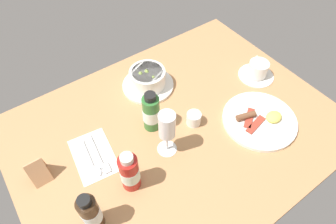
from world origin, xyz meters
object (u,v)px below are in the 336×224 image
(porridge_bowl, at_px, (148,79))
(breakfast_plate, at_px, (260,120))
(wine_glass, at_px, (167,127))
(sauce_bottle_brown, at_px, (91,213))
(sauce_bottle_red, at_px, (130,172))
(creamer_jug, at_px, (193,118))
(coffee_cup, at_px, (257,70))
(sauce_bottle_green, at_px, (151,113))
(cutlery_setting, at_px, (94,156))
(menu_card, at_px, (37,170))

(porridge_bowl, xyz_separation_m, breakfast_plate, (-0.23, 0.37, -0.03))
(wine_glass, relative_size, sauce_bottle_brown, 1.10)
(sauce_bottle_red, bearing_deg, creamer_jug, -166.21)
(coffee_cup, height_order, sauce_bottle_green, sauce_bottle_green)
(porridge_bowl, distance_m, cutlery_setting, 0.36)
(sauce_bottle_red, xyz_separation_m, sauce_bottle_brown, (0.14, 0.04, 0.00))
(creamer_jug, height_order, sauce_bottle_red, sauce_bottle_red)
(sauce_bottle_brown, bearing_deg, porridge_bowl, -138.46)
(menu_card, bearing_deg, porridge_bowl, -164.38)
(coffee_cup, height_order, creamer_jug, coffee_cup)
(sauce_bottle_red, bearing_deg, sauce_bottle_green, -139.28)
(breakfast_plate, bearing_deg, menu_card, -18.83)
(sauce_bottle_red, bearing_deg, sauce_bottle_brown, 17.15)
(wine_glass, xyz_separation_m, sauce_bottle_brown, (0.30, 0.08, -0.05))
(creamer_jug, xyz_separation_m, sauce_bottle_brown, (0.44, 0.12, 0.05))
(creamer_jug, relative_size, sauce_bottle_red, 0.39)
(menu_card, bearing_deg, creamer_jug, 167.91)
(porridge_bowl, xyz_separation_m, wine_glass, (0.11, 0.28, 0.08))
(porridge_bowl, bearing_deg, cutlery_setting, 27.50)
(wine_glass, relative_size, breakfast_plate, 0.68)
(sauce_bottle_green, relative_size, breakfast_plate, 0.62)
(creamer_jug, relative_size, sauce_bottle_green, 0.38)
(creamer_jug, height_order, sauce_bottle_brown, sauce_bottle_brown)
(creamer_jug, distance_m, menu_card, 0.52)
(sauce_bottle_green, distance_m, breakfast_plate, 0.39)
(sauce_bottle_brown, bearing_deg, wine_glass, -164.77)
(sauce_bottle_brown, bearing_deg, cutlery_setting, -114.68)
(wine_glass, bearing_deg, coffee_cup, -171.48)
(coffee_cup, bearing_deg, porridge_bowl, -27.68)
(coffee_cup, xyz_separation_m, sauce_bottle_brown, (0.79, 0.16, 0.04))
(sauce_bottle_red, bearing_deg, porridge_bowl, -129.86)
(cutlery_setting, distance_m, breakfast_plate, 0.58)
(creamer_jug, relative_size, sauce_bottle_brown, 0.37)
(menu_card, bearing_deg, sauce_bottle_brown, 107.98)
(porridge_bowl, height_order, creamer_jug, porridge_bowl)
(coffee_cup, distance_m, creamer_jug, 0.36)
(cutlery_setting, bearing_deg, sauce_bottle_green, 178.88)
(creamer_jug, bearing_deg, breakfast_plate, 146.13)
(wine_glass, bearing_deg, creamer_jug, -165.83)
(coffee_cup, bearing_deg, breakfast_plate, 46.64)
(creamer_jug, distance_m, breakfast_plate, 0.24)
(sauce_bottle_green, bearing_deg, sauce_bottle_brown, 31.36)
(cutlery_setting, xyz_separation_m, coffee_cup, (-0.70, 0.04, 0.03))
(cutlery_setting, bearing_deg, sauce_bottle_brown, 65.32)
(sauce_bottle_brown, bearing_deg, menu_card, -72.02)
(sauce_bottle_red, bearing_deg, coffee_cup, -170.27)
(menu_card, bearing_deg, cutlery_setting, 169.29)
(breakfast_plate, bearing_deg, sauce_bottle_green, -32.68)
(cutlery_setting, xyz_separation_m, sauce_bottle_red, (-0.05, 0.15, 0.07))
(creamer_jug, relative_size, menu_card, 0.69)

